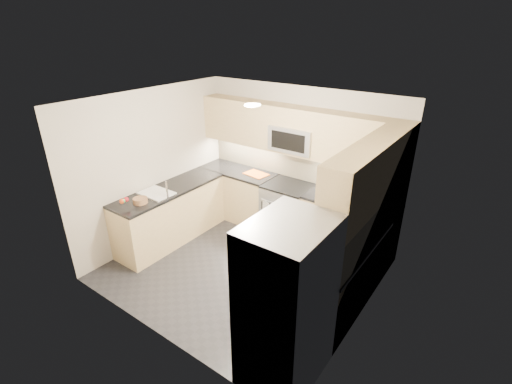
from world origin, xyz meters
name	(u,v)px	position (x,y,z in m)	size (l,w,h in m)	color
floor	(243,269)	(0.00, 0.00, 0.00)	(3.60, 3.20, 0.00)	#24252A
ceiling	(239,102)	(0.00, 0.00, 2.50)	(3.60, 3.20, 0.02)	beige
wall_back	(299,162)	(0.00, 1.60, 1.25)	(3.60, 0.02, 2.50)	beige
wall_front	(148,246)	(0.00, -1.60, 1.25)	(3.60, 0.02, 2.50)	beige
wall_left	(154,167)	(-1.80, 0.00, 1.25)	(0.02, 3.20, 2.50)	beige
wall_right	(369,234)	(1.80, 0.00, 1.25)	(0.02, 3.20, 2.50)	beige
base_cab_back_left	(238,194)	(-1.09, 1.30, 0.45)	(1.42, 0.60, 0.90)	#D8BA82
base_cab_back_right	(348,229)	(1.09, 1.30, 0.45)	(1.42, 0.60, 0.90)	#D8BA82
base_cab_right	(342,276)	(1.50, 0.15, 0.45)	(0.60, 1.70, 0.90)	#D8BA82
base_cab_peninsula	(171,215)	(-1.50, 0.00, 0.45)	(0.60, 2.00, 0.90)	#D8BA82
countertop_back_left	(238,171)	(-1.09, 1.30, 0.92)	(1.42, 0.63, 0.04)	black
countertop_back_right	(351,202)	(1.09, 1.30, 0.92)	(1.42, 0.63, 0.04)	black
countertop_right	(346,245)	(1.50, 0.15, 0.92)	(0.63, 1.70, 0.04)	black
countertop_peninsula	(169,190)	(-1.50, 0.00, 0.92)	(0.63, 2.00, 0.04)	black
upper_cab_back	(295,131)	(0.00, 1.43, 1.83)	(3.60, 0.35, 0.75)	#D8BA82
upper_cab_right	(369,175)	(1.62, 0.28, 1.83)	(0.35, 1.95, 0.75)	#D8BA82
backsplash_back	(299,165)	(0.00, 1.60, 1.20)	(3.60, 0.01, 0.51)	tan
backsplash_right	(381,222)	(1.80, 0.45, 1.20)	(0.01, 2.30, 0.51)	tan
gas_range	(287,210)	(0.00, 1.28, 0.46)	(0.76, 0.65, 0.91)	#919398
range_cooktop	(288,186)	(0.00, 1.28, 0.92)	(0.76, 0.65, 0.03)	black
oven_door_glass	(277,218)	(0.00, 0.95, 0.45)	(0.62, 0.02, 0.45)	black
oven_handle	(277,204)	(0.00, 0.93, 0.72)	(0.02, 0.02, 0.60)	#B2B5BA
microwave	(294,139)	(0.00, 1.40, 1.70)	(0.76, 0.40, 0.40)	#A9ABB2
microwave_door	(288,142)	(0.00, 1.20, 1.70)	(0.60, 0.01, 0.28)	black
refrigerator	(287,304)	(1.45, -1.15, 0.90)	(0.70, 0.90, 1.80)	#A7A9AF
fridge_handle_left	(245,295)	(1.08, -1.33, 0.95)	(0.02, 0.02, 1.20)	#B2B5BA
fridge_handle_right	(266,276)	(1.08, -0.97, 0.95)	(0.02, 0.02, 1.20)	#B2B5BA
sink_basin	(157,197)	(-1.50, -0.25, 0.88)	(0.52, 0.38, 0.16)	white
faucet	(167,190)	(-1.24, -0.25, 1.08)	(0.03, 0.03, 0.28)	silver
utensil_bowl	(365,204)	(1.34, 1.16, 1.03)	(0.31, 0.31, 0.18)	#65B54D
cutting_board	(256,174)	(-0.70, 1.33, 0.95)	(0.41, 0.28, 0.01)	#D35C13
fruit_basket	(140,201)	(-1.44, -0.60, 0.98)	(0.21, 0.21, 0.08)	#9A6C47
fruit_apple	(126,200)	(-1.50, -0.80, 1.05)	(0.07, 0.07, 0.07)	red
fruit_pear	(123,201)	(-1.49, -0.85, 1.05)	(0.06, 0.06, 0.06)	#49AA51
dish_towel_check	(266,210)	(-0.20, 0.91, 0.55)	(0.17, 0.01, 0.33)	silver
dish_towel_blue	(282,216)	(0.12, 0.91, 0.55)	(0.16, 0.01, 0.30)	#364797
fruit_orange	(122,201)	(-1.50, -0.87, 1.05)	(0.08, 0.08, 0.08)	#E04A18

